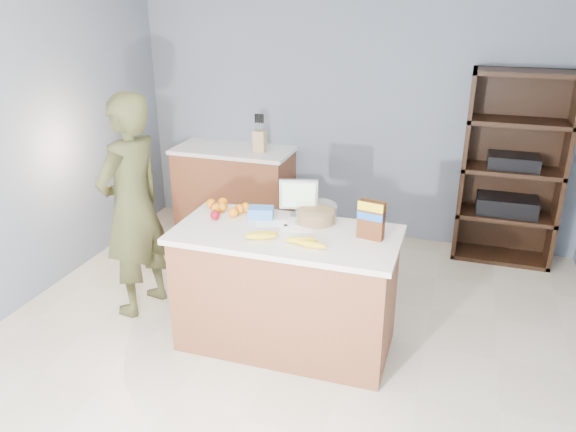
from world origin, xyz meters
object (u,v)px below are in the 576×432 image
(counter_peninsula, at_px, (286,293))
(tv, at_px, (299,196))
(person, at_px, (133,207))
(shelving_unit, at_px, (511,172))
(cereal_box, at_px, (371,217))

(counter_peninsula, xyz_separation_m, tv, (-0.00, 0.31, 0.64))
(person, relative_size, tv, 6.29)
(shelving_unit, distance_m, cereal_box, 2.21)
(shelving_unit, bearing_deg, person, -145.93)
(person, xyz_separation_m, tv, (1.29, 0.18, 0.17))
(counter_peninsula, relative_size, person, 0.88)
(person, bearing_deg, tv, 108.26)
(shelving_unit, bearing_deg, tv, -131.67)
(counter_peninsula, height_order, cereal_box, cereal_box)
(counter_peninsula, distance_m, cereal_box, 0.86)
(shelving_unit, xyz_separation_m, cereal_box, (-0.98, -1.97, 0.19))
(shelving_unit, xyz_separation_m, tv, (-1.55, -1.74, 0.19))
(tv, bearing_deg, shelving_unit, 48.33)
(counter_peninsula, distance_m, tv, 0.71)
(person, distance_m, cereal_box, 1.87)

